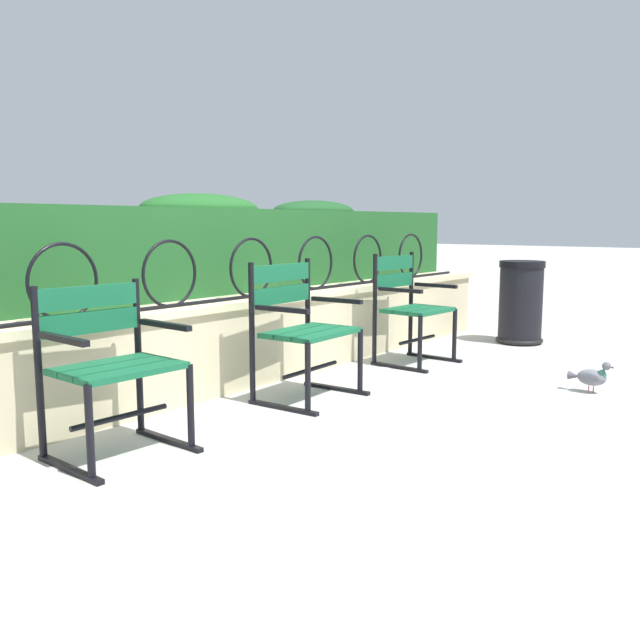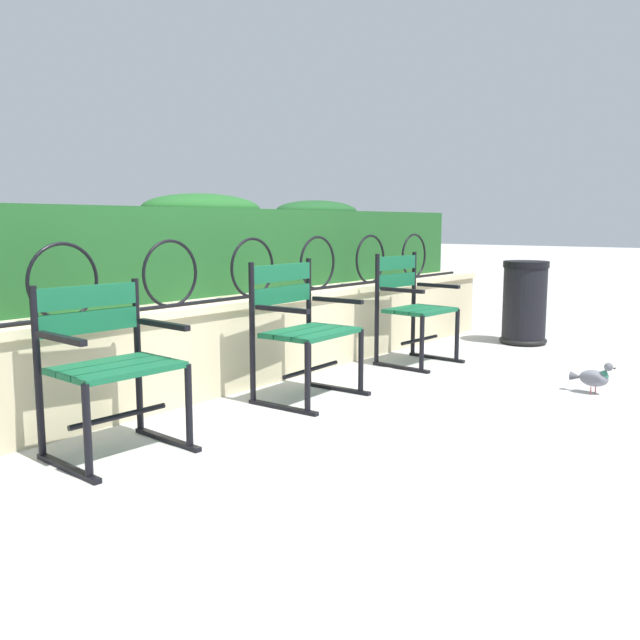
% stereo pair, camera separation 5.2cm
% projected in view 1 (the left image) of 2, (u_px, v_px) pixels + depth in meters
% --- Properties ---
extents(ground_plane, '(60.00, 60.00, 0.00)m').
position_uv_depth(ground_plane, '(337.00, 412.00, 4.11)').
color(ground_plane, '#B7B5AF').
extents(stone_wall, '(6.75, 0.41, 0.62)m').
position_uv_depth(stone_wall, '(224.00, 343.00, 4.67)').
color(stone_wall, beige).
rests_on(stone_wall, ground).
extents(iron_arch_fence, '(6.22, 0.02, 0.42)m').
position_uv_depth(iron_arch_fence, '(215.00, 274.00, 4.44)').
color(iron_arch_fence, black).
rests_on(iron_arch_fence, stone_wall).
extents(hedge_row, '(6.62, 0.62, 0.75)m').
position_uv_depth(hedge_row, '(176.00, 247.00, 4.87)').
color(hedge_row, '#1E5123').
rests_on(hedge_row, stone_wall).
extents(park_chair_left, '(0.62, 0.54, 0.84)m').
position_uv_depth(park_chair_left, '(109.00, 362.00, 3.31)').
color(park_chair_left, '#145B38').
rests_on(park_chair_left, ground).
extents(park_chair_centre, '(0.66, 0.56, 0.89)m').
position_uv_depth(park_chair_centre, '(301.00, 326.00, 4.37)').
color(park_chair_centre, '#145B38').
rests_on(park_chair_centre, ground).
extents(park_chair_right, '(0.58, 0.55, 0.89)m').
position_uv_depth(park_chair_right, '(410.00, 306.00, 5.50)').
color(park_chair_right, '#145B38').
rests_on(park_chair_right, ground).
extents(pigeon_near_chairs, '(0.11, 0.29, 0.22)m').
position_uv_depth(pigeon_near_chairs, '(591.00, 376.00, 4.56)').
color(pigeon_near_chairs, slate).
rests_on(pigeon_near_chairs, ground).
extents(trash_bin, '(0.44, 0.44, 0.78)m').
position_uv_depth(trash_bin, '(521.00, 304.00, 6.42)').
color(trash_bin, black).
rests_on(trash_bin, ground).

